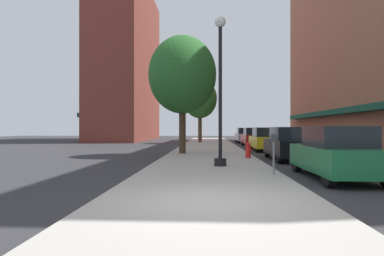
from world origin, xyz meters
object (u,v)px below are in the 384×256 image
object	(u,v)px
tree_near	(182,75)
car_silver	(245,135)
car_yellow	(265,139)
car_red	(253,137)
fire_hydrant	(248,150)
car_green	(336,153)
car_black	(289,144)
parking_meter_near	(274,149)
lamppost	(220,88)
tree_mid	(200,99)

from	to	relation	value
tree_near	car_silver	bearing A→B (deg)	72.16
car_yellow	car_red	xyz separation A→B (m)	(0.00, 6.06, 0.00)
fire_hydrant	car_green	size ratio (longest dim) A/B	0.18
car_yellow	car_silver	bearing A→B (deg)	88.70
tree_near	car_black	size ratio (longest dim) A/B	1.62
fire_hydrant	tree_near	size ratio (longest dim) A/B	0.11
parking_meter_near	lamppost	bearing A→B (deg)	123.61
car_green	lamppost	bearing A→B (deg)	146.68
fire_hydrant	car_silver	distance (m)	20.19
fire_hydrant	car_silver	size ratio (longest dim) A/B	0.18
tree_mid	car_green	bearing A→B (deg)	-78.53
parking_meter_near	car_red	xyz separation A→B (m)	(1.95, 18.93, -0.14)
tree_mid	car_green	xyz separation A→B (m)	(4.93, -24.30, -3.94)
tree_near	tree_mid	world-z (taller)	tree_near
tree_near	car_green	distance (m)	11.08
car_silver	car_black	bearing A→B (deg)	-90.49
parking_meter_near	car_silver	size ratio (longest dim) A/B	0.30
car_red	lamppost	bearing A→B (deg)	-103.89
parking_meter_near	car_black	xyz separation A→B (m)	(1.95, 6.06, -0.14)
tree_mid	car_yellow	size ratio (longest dim) A/B	1.57
car_silver	fire_hydrant	bearing A→B (deg)	-96.27
car_green	car_black	distance (m)	6.02
tree_near	car_red	world-z (taller)	tree_near
car_green	car_silver	bearing A→B (deg)	90.42
fire_hydrant	car_red	size ratio (longest dim) A/B	0.18
tree_mid	car_red	size ratio (longest dim) A/B	1.57
fire_hydrant	car_black	xyz separation A→B (m)	(2.03, 0.10, 0.29)
car_black	car_red	bearing A→B (deg)	90.84
tree_near	car_red	distance (m)	12.24
car_yellow	car_red	bearing A→B (deg)	88.70
lamppost	car_silver	world-z (taller)	lamppost
fire_hydrant	parking_meter_near	xyz separation A→B (m)	(0.08, -5.96, 0.43)
car_black	car_red	size ratio (longest dim) A/B	1.00
lamppost	tree_near	xyz separation A→B (m)	(-2.01, 6.35, 1.55)
parking_meter_near	car_red	size ratio (longest dim) A/B	0.30
car_yellow	tree_mid	bearing A→B (deg)	111.97
lamppost	car_silver	bearing A→B (deg)	81.45
tree_near	fire_hydrant	bearing A→B (deg)	-38.50
car_green	fire_hydrant	bearing A→B (deg)	109.39
lamppost	tree_mid	xyz separation A→B (m)	(-1.38, 21.92, 1.55)
fire_hydrant	car_green	distance (m)	6.27
tree_mid	car_black	world-z (taller)	tree_mid
tree_near	car_yellow	size ratio (longest dim) A/B	1.62
tree_mid	car_silver	size ratio (longest dim) A/B	1.57
car_green	car_yellow	world-z (taller)	same
car_black	car_yellow	world-z (taller)	same
car_black	car_red	distance (m)	12.87
tree_near	parking_meter_near	bearing A→B (deg)	-67.61
car_yellow	car_silver	distance (m)	13.18
parking_meter_near	car_yellow	bearing A→B (deg)	81.38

